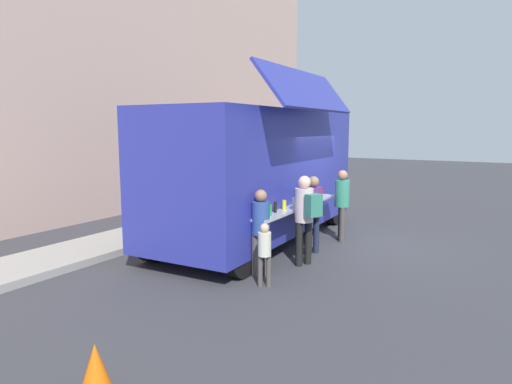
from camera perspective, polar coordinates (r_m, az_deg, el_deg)
name	(u,v)px	position (r m, az deg, el deg)	size (l,w,h in m)	color
ground_plane	(356,244)	(10.77, 12.67, -6.52)	(60.00, 60.00, 0.00)	#38383D
curb_strip	(42,262)	(9.83, -25.66, -8.10)	(28.00, 1.60, 0.15)	#9E998E
food_truck_main	(260,171)	(10.64, 0.46, 2.74)	(6.66, 3.22, 3.91)	#2B319A
traffic_cone_orange	(96,369)	(5.11, -19.77, -20.53)	(0.36, 0.36, 0.55)	orange
trash_bin	(261,193)	(15.44, 0.64, -0.19)	(0.60, 0.60, 0.91)	#2B6139
customer_front_ordering	(313,208)	(9.60, 7.24, -2.07)	(0.55, 0.36, 1.68)	#1F253A
customer_mid_with_backpack	(305,211)	(8.75, 6.32, -2.44)	(0.47, 0.58, 1.78)	black
customer_rear_waiting	(261,225)	(8.08, 0.62, -4.23)	(0.33, 0.33, 1.60)	#4A4343
customer_extra_browsing	(342,199)	(10.83, 10.92, -0.88)	(0.35, 0.35, 1.71)	#484540
child_near_queue	(264,249)	(7.62, 1.09, -7.30)	(0.22, 0.22, 1.10)	#4B4542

